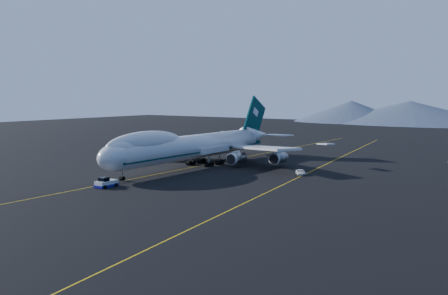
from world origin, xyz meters
The scene contains 6 objects.
ground centered at (0.00, 0.00, 0.00)m, with size 500.00×500.00×0.00m, color black.
taxiway_line_main centered at (0.00, 0.00, 0.01)m, with size 0.25×220.00×0.01m, color gold.
taxiway_line_side centered at (30.00, 10.00, 0.01)m, with size 0.25×200.00×0.01m, color gold.
boeing_747 centered at (0.00, 0.03, 5.81)m, with size 59.62×72.43×19.37m.
pushback_tug centered at (2.79, -33.82, 0.69)m, with size 3.00×5.08×2.18m.
service_van centered at (30.00, 4.73, 0.65)m, with size 2.15×4.66×1.29m, color white.
Camera 1 is at (83.30, -106.48, 19.87)m, focal length 40.00 mm.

